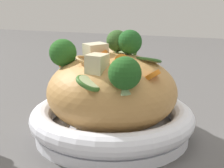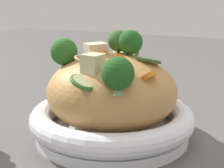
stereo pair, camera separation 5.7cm
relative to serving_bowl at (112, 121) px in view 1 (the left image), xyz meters
name	(u,v)px [view 1 (the left image)]	position (x,y,z in m)	size (l,w,h in m)	color
ground_plane	(112,136)	(0.00, 0.00, -0.03)	(3.00, 3.00, 0.00)	#52504F
serving_bowl	(112,121)	(0.00, 0.00, 0.00)	(0.28, 0.28, 0.06)	white
noodle_heap	(112,91)	(0.00, 0.00, 0.05)	(0.22, 0.22, 0.13)	#BA8749
broccoli_florets	(105,55)	(0.00, 0.03, 0.12)	(0.19, 0.16, 0.08)	#99B67B
carrot_coins	(108,64)	(0.00, 0.03, 0.11)	(0.19, 0.06, 0.04)	orange
zucchini_slices	(124,65)	(-0.03, 0.02, 0.10)	(0.10, 0.18, 0.05)	beige
chicken_chunks	(101,56)	(0.01, 0.01, 0.11)	(0.06, 0.17, 0.04)	beige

